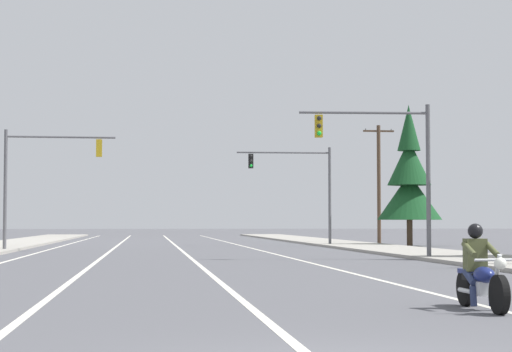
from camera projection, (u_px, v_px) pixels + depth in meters
lane_stripe_center at (178, 248)px, 53.53m from camera, size 0.16×100.00×0.01m
lane_stripe_left at (115, 248)px, 53.10m from camera, size 0.16×100.00×0.01m
lane_stripe_right at (248, 247)px, 54.02m from camera, size 0.16×100.00×0.01m
lane_stripe_far_left at (55, 248)px, 52.70m from camera, size 0.16×100.00×0.01m
sidewalk_kerb_right at (382, 248)px, 49.86m from camera, size 4.40×110.00×0.14m
motorcycle_with_rider at (480, 275)px, 15.47m from camera, size 0.70×2.19×1.46m
traffic_signal_near_right at (391, 156)px, 36.47m from camera, size 5.26×0.47×6.20m
traffic_signal_near_left at (38, 170)px, 46.68m from camera, size 5.60×0.38×6.20m
traffic_signal_mid_right at (302, 180)px, 57.36m from camera, size 5.95×0.37×6.20m
utility_pole_right_far at (379, 181)px, 63.37m from camera, size 2.17×0.26×8.22m
conifer_tree_right_verge_far at (409, 181)px, 57.15m from camera, size 4.02×4.02×8.85m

